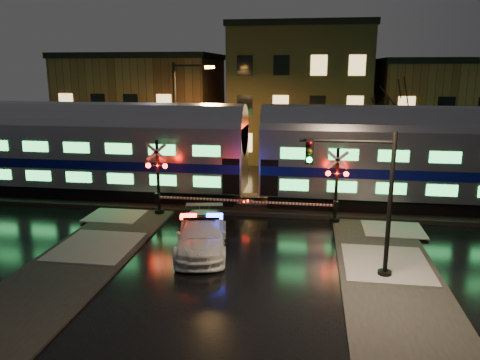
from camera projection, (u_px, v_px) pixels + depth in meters
name	position (u px, v px, depth m)	size (l,w,h in m)	color
ground	(244.00, 234.00, 23.59)	(120.00, 120.00, 0.00)	black
ballast	(256.00, 204.00, 28.37)	(90.00, 4.20, 0.24)	black
sidewalk_left	(63.00, 275.00, 18.76)	(4.00, 20.00, 0.12)	#2D2D2D
sidewalk_right	(398.00, 299.00, 16.85)	(4.00, 20.00, 0.12)	#2D2D2D
building_left	(145.00, 107.00, 45.61)	(14.00, 10.00, 9.00)	brown
building_mid	(300.00, 95.00, 43.59)	(12.00, 11.00, 11.50)	brown
building_right	(446.00, 113.00, 41.55)	(12.00, 10.00, 8.50)	brown
train	(253.00, 151.00, 27.63)	(51.00, 3.12, 5.92)	black
police_car	(202.00, 234.00, 21.23)	(3.13, 5.74, 1.75)	white
crossing_signal_right	(329.00, 193.00, 24.79)	(5.83, 0.66, 4.13)	black
crossing_signal_left	(164.00, 185.00, 26.11)	(6.09, 0.67, 4.31)	black
traffic_light	(366.00, 202.00, 18.04)	(3.79, 0.69, 5.86)	black
streetlight	(179.00, 117.00, 31.94)	(2.86, 0.30, 8.55)	black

